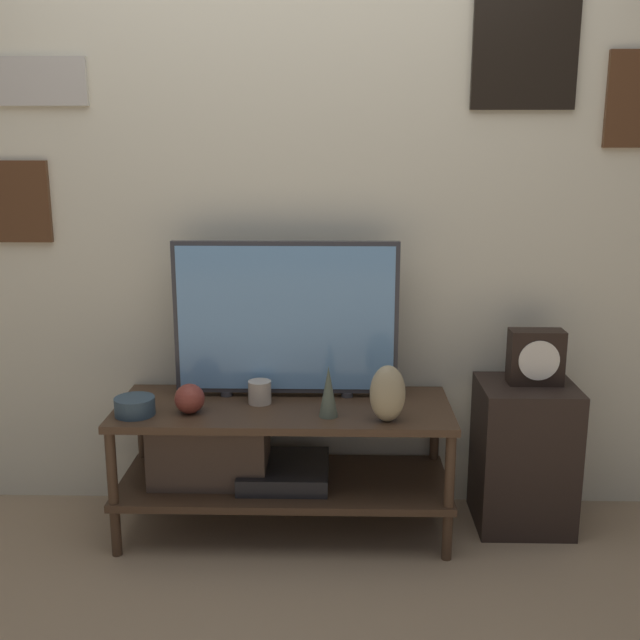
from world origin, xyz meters
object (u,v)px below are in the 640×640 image
object	(u,v)px
vase_wide_bowl	(135,406)
candle_jar	(260,392)
television	(286,318)
vase_round_glass	(190,399)
mantel_clock	(536,357)
vase_slim_bronze	(328,392)
vase_urn_stoneware	(388,394)

from	to	relation	value
vase_wide_bowl	candle_jar	distance (m)	0.49
television	vase_round_glass	bearing A→B (deg)	-150.48
mantel_clock	vase_round_glass	bearing A→B (deg)	-172.30
television	vase_wide_bowl	bearing A→B (deg)	-158.04
television	candle_jar	bearing A→B (deg)	-140.34
candle_jar	mantel_clock	bearing A→B (deg)	3.37
vase_wide_bowl	candle_jar	bearing A→B (deg)	17.21
vase_round_glass	vase_wide_bowl	xyz separation A→B (m)	(-0.21, -0.02, -0.02)
television	candle_jar	world-z (taller)	television
mantel_clock	candle_jar	bearing A→B (deg)	-176.63
vase_wide_bowl	mantel_clock	distance (m)	1.61
candle_jar	mantel_clock	size ratio (longest dim) A/B	0.42
vase_wide_bowl	mantel_clock	bearing A→B (deg)	7.58
vase_round_glass	candle_jar	xyz separation A→B (m)	(0.26, 0.12, -0.01)
vase_slim_bronze	vase_wide_bowl	xyz separation A→B (m)	(-0.75, -0.00, -0.07)
vase_wide_bowl	vase_round_glass	bearing A→B (deg)	6.81
vase_round_glass	vase_wide_bowl	size ratio (longest dim) A/B	0.75
candle_jar	vase_slim_bronze	bearing A→B (deg)	-27.50
television	vase_slim_bronze	xyz separation A→B (m)	(0.18, -0.23, -0.23)
vase_round_glass	vase_urn_stoneware	world-z (taller)	vase_urn_stoneware
television	vase_round_glass	xyz separation A→B (m)	(-0.36, -0.21, -0.27)
vase_urn_stoneware	vase_wide_bowl	world-z (taller)	vase_urn_stoneware
vase_urn_stoneware	mantel_clock	bearing A→B (deg)	22.88
vase_slim_bronze	vase_wide_bowl	distance (m)	0.75
vase_wide_bowl	candle_jar	xyz separation A→B (m)	(0.47, 0.15, 0.01)
candle_jar	mantel_clock	distance (m)	1.13
vase_round_glass	vase_urn_stoneware	bearing A→B (deg)	-5.48
television	candle_jar	size ratio (longest dim) A/B	9.76
mantel_clock	vase_wide_bowl	bearing A→B (deg)	-172.42
mantel_clock	vase_urn_stoneware	bearing A→B (deg)	-157.12
vase_round_glass	vase_urn_stoneware	size ratio (longest dim) A/B	0.53
television	vase_wide_bowl	world-z (taller)	television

